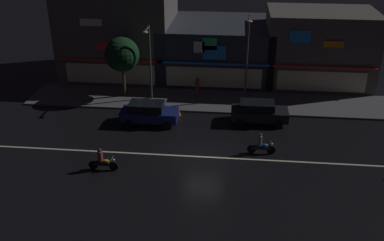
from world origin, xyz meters
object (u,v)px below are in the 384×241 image
object	(u,v)px
parked_car_near_kerb	(259,112)
motorcycle_trailing_far	(261,145)
parked_car_trailing	(149,113)
motorcycle_opposite_lane	(102,161)
traffic_cone	(179,112)
streetlamp_west	(149,57)
streetlamp_mid	(247,52)
pedestrian_on_sidewalk	(197,87)

from	to	relation	value
parked_car_near_kerb	motorcycle_trailing_far	xyz separation A→B (m)	(-0.00, -4.76, -0.24)
parked_car_trailing	motorcycle_opposite_lane	xyz separation A→B (m)	(-1.65, -6.81, -0.24)
parked_car_near_kerb	parked_car_trailing	world-z (taller)	same
motorcycle_trailing_far	traffic_cone	xyz separation A→B (m)	(-6.24, 5.35, -0.36)
parked_car_near_kerb	motorcycle_opposite_lane	world-z (taller)	parked_car_near_kerb
parked_car_near_kerb	streetlamp_west	bearing A→B (deg)	159.92
streetlamp_mid	motorcycle_opposite_lane	xyz separation A→B (m)	(-8.98, -11.83, -3.70)
parked_car_trailing	motorcycle_opposite_lane	bearing A→B (deg)	76.35
motorcycle_trailing_far	streetlamp_mid	bearing A→B (deg)	101.19
pedestrian_on_sidewalk	motorcycle_trailing_far	world-z (taller)	pedestrian_on_sidewalk
streetlamp_mid	motorcycle_opposite_lane	distance (m)	15.31
streetlamp_mid	traffic_cone	world-z (taller)	streetlamp_mid
parked_car_trailing	traffic_cone	world-z (taller)	parked_car_trailing
parked_car_near_kerb	traffic_cone	xyz separation A→B (m)	(-6.24, 0.59, -0.59)
streetlamp_west	motorcycle_trailing_far	xyz separation A→B (m)	(8.94, -8.03, -3.25)
motorcycle_trailing_far	motorcycle_opposite_lane	bearing A→B (deg)	-158.33
motorcycle_opposite_lane	parked_car_trailing	bearing A→B (deg)	-102.13
parked_car_trailing	parked_car_near_kerb	bearing A→B (deg)	-173.23
motorcycle_opposite_lane	motorcycle_trailing_far	xyz separation A→B (m)	(9.98, 3.05, 0.00)
pedestrian_on_sidewalk	motorcycle_opposite_lane	bearing A→B (deg)	-3.17
streetlamp_west	motorcycle_trailing_far	size ratio (longest dim) A/B	3.29
traffic_cone	parked_car_trailing	bearing A→B (deg)	-142.93
motorcycle_opposite_lane	parked_car_near_kerb	bearing A→B (deg)	-140.47
motorcycle_trailing_far	traffic_cone	size ratio (longest dim) A/B	3.45
streetlamp_mid	traffic_cone	size ratio (longest dim) A/B	12.92
parked_car_near_kerb	parked_car_trailing	bearing A→B (deg)	-173.23
motorcycle_opposite_lane	streetlamp_mid	bearing A→B (deg)	-125.66
motorcycle_trailing_far	pedestrian_on_sidewalk	bearing A→B (deg)	124.28
parked_car_trailing	traffic_cone	distance (m)	2.68
pedestrian_on_sidewalk	motorcycle_opposite_lane	size ratio (longest dim) A/B	0.96
parked_car_trailing	traffic_cone	bearing A→B (deg)	-142.93
pedestrian_on_sidewalk	parked_car_near_kerb	size ratio (longest dim) A/B	0.42
parked_car_trailing	traffic_cone	size ratio (longest dim) A/B	7.82
pedestrian_on_sidewalk	streetlamp_mid	bearing A→B (deg)	106.41
motorcycle_trailing_far	traffic_cone	world-z (taller)	motorcycle_trailing_far
streetlamp_mid	pedestrian_on_sidewalk	bearing A→B (deg)	177.46
traffic_cone	motorcycle_opposite_lane	bearing A→B (deg)	-114.03
streetlamp_mid	parked_car_trailing	bearing A→B (deg)	-145.57
streetlamp_mid	pedestrian_on_sidewalk	xyz separation A→B (m)	(-4.09, 0.18, -3.34)
motorcycle_opposite_lane	motorcycle_trailing_far	bearing A→B (deg)	-161.51
parked_car_near_kerb	traffic_cone	bearing A→B (deg)	174.62
traffic_cone	parked_car_near_kerb	bearing A→B (deg)	-5.38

